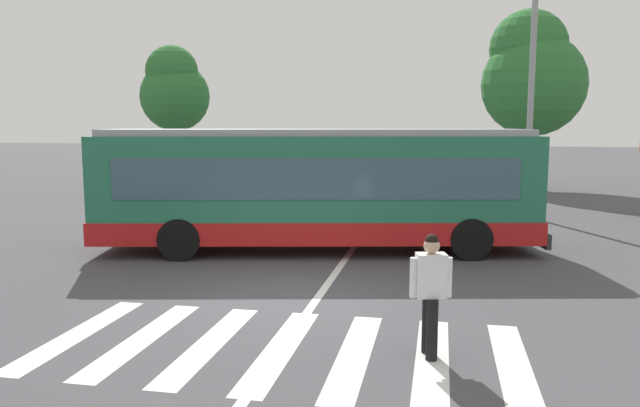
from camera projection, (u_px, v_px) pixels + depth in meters
ground_plane at (290, 300)px, 11.15m from camera, size 160.00×160.00×0.00m
city_transit_bus at (317, 188)px, 15.32m from camera, size 11.21×4.73×3.06m
pedestrian_crossing_street at (431, 288)px, 8.30m from camera, size 0.57×0.43×1.72m
parked_car_charcoal at (216, 183)px, 25.07m from camera, size 1.99×4.56×1.35m
parked_car_black at (280, 185)px, 24.13m from camera, size 2.18×4.63×1.35m
parked_car_blue at (349, 185)px, 24.33m from camera, size 2.34×4.68×1.35m
parked_car_teal at (417, 187)px, 23.36m from camera, size 2.04×4.58×1.35m
parked_car_champagne at (488, 190)px, 22.56m from camera, size 2.27×4.66×1.35m
twin_arm_street_lamp at (533, 52)px, 20.31m from camera, size 5.29×0.32×8.98m
background_tree_left at (174, 90)px, 29.73m from camera, size 3.38×3.38×6.96m
background_tree_right at (532, 74)px, 29.58m from camera, size 4.98×4.98×8.69m
crosswalk_painted_stripes at (281, 349)px, 8.70m from camera, size 6.85×3.31×0.01m
lane_center_line at (334, 274)px, 13.00m from camera, size 0.16×24.00×0.01m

